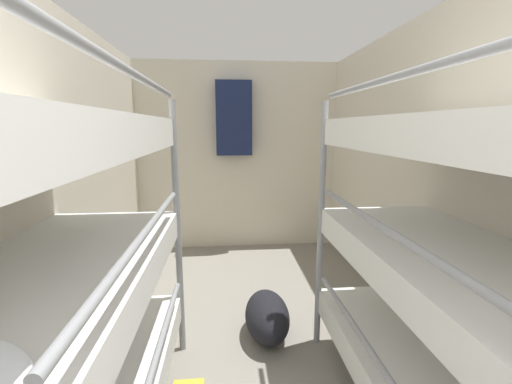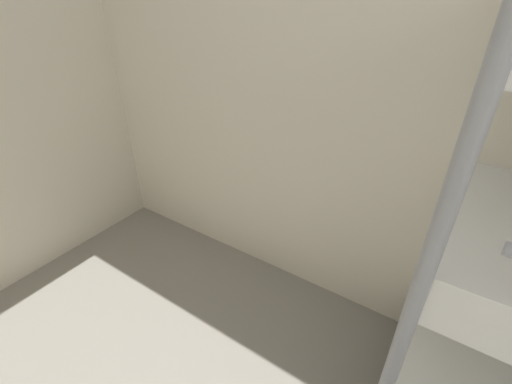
{
  "view_description": "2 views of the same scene",
  "coord_description": "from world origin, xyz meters",
  "views": [
    {
      "loc": [
        -0.17,
        0.16,
        1.58
      ],
      "look_at": [
        0.09,
        3.04,
        1.03
      ],
      "focal_mm": 24.0,
      "sensor_mm": 36.0,
      "label": 1
    },
    {
      "loc": [
        -0.24,
        2.42,
        1.61
      ],
      "look_at": [
        0.76,
        3.08,
        0.9
      ],
      "focal_mm": 24.0,
      "sensor_mm": 36.0,
      "label": 2
    }
  ],
  "objects": [
    {
      "name": "bunk_stack_left_near",
      "position": [
        -0.88,
        1.44,
        0.95
      ],
      "size": [
        0.8,
        1.89,
        1.78
      ],
      "color": "gray",
      "rests_on": "ground_plane"
    },
    {
      "name": "hanging_coat",
      "position": [
        -0.05,
        4.45,
        1.68
      ],
      "size": [
        0.44,
        0.12,
        0.9
      ],
      "color": "#192347"
    },
    {
      "name": "wall_left",
      "position": [
        -1.3,
        2.29,
        1.19
      ],
      "size": [
        0.06,
        4.69,
        2.38
      ],
      "color": "beige",
      "rests_on": "ground_plane"
    },
    {
      "name": "wall_back",
      "position": [
        0.0,
        4.6,
        1.19
      ],
      "size": [
        2.66,
        0.06,
        2.38
      ],
      "color": "beige",
      "rests_on": "ground_plane"
    },
    {
      "name": "duffel_bag",
      "position": [
        0.13,
        2.51,
        0.17
      ],
      "size": [
        0.33,
        0.58,
        0.33
      ],
      "color": "black",
      "rests_on": "ground_plane"
    },
    {
      "name": "wall_right",
      "position": [
        1.3,
        2.29,
        1.19
      ],
      "size": [
        0.06,
        4.69,
        2.38
      ],
      "color": "beige",
      "rests_on": "ground_plane"
    },
    {
      "name": "bunk_stack_right_near",
      "position": [
        0.88,
        1.44,
        0.95
      ],
      "size": [
        0.8,
        1.89,
        1.78
      ],
      "color": "gray",
      "rests_on": "ground_plane"
    }
  ]
}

